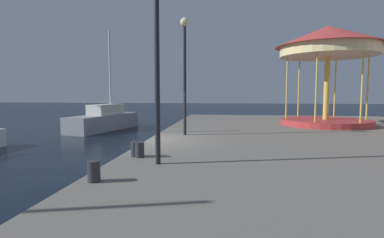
{
  "coord_description": "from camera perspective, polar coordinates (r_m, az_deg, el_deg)",
  "views": [
    {
      "loc": [
        2.89,
        -10.55,
        2.5
      ],
      "look_at": [
        1.02,
        4.85,
        1.12
      ],
      "focal_mm": 27.89,
      "sensor_mm": 36.0,
      "label": 1
    }
  ],
  "objects": [
    {
      "name": "bollard_south",
      "position": [
        7.99,
        -9.98,
        -5.82
      ],
      "size": [
        0.24,
        0.24,
        0.4
      ],
      "primitive_type": "cylinder",
      "color": "#2D2D33",
      "rests_on": "quay_dock"
    },
    {
      "name": "bollard_center",
      "position": [
        8.1,
        -10.79,
        -5.67
      ],
      "size": [
        0.24,
        0.24,
        0.4
      ],
      "primitive_type": "cylinder",
      "color": "#2D2D33",
      "rests_on": "quay_dock"
    },
    {
      "name": "lamp_post_mid_promenade",
      "position": [
        12.0,
        -1.39,
        11.92
      ],
      "size": [
        0.36,
        0.36,
        4.62
      ],
      "color": "black",
      "rests_on": "quay_dock"
    },
    {
      "name": "lamp_post_near_edge",
      "position": [
        7.18,
        -6.75,
        16.08
      ],
      "size": [
        0.36,
        0.36,
        4.53
      ],
      "color": "black",
      "rests_on": "quay_dock"
    },
    {
      "name": "ground_plane",
      "position": [
        11.22,
        -8.26,
        -7.85
      ],
      "size": [
        120.0,
        120.0,
        0.0
      ],
      "primitive_type": "plane",
      "color": "black"
    },
    {
      "name": "quay_dock",
      "position": [
        11.46,
        27.11,
        -6.05
      ],
      "size": [
        13.68,
        24.69,
        0.8
      ],
      "primitive_type": "cube",
      "color": "slate",
      "rests_on": "ground"
    },
    {
      "name": "bollard_north",
      "position": [
        6.06,
        -18.27,
        -9.48
      ],
      "size": [
        0.24,
        0.24,
        0.4
      ],
      "primitive_type": "cylinder",
      "color": "#2D2D33",
      "rests_on": "quay_dock"
    },
    {
      "name": "sailboat_grey",
      "position": [
        20.79,
        -16.44,
        -0.15
      ],
      "size": [
        3.0,
        6.14,
        6.71
      ],
      "color": "gray",
      "rests_on": "ground"
    },
    {
      "name": "carousel",
      "position": [
        17.22,
        24.58,
        11.66
      ],
      "size": [
        5.33,
        5.33,
        5.12
      ],
      "color": "#B23333",
      "rests_on": "quay_dock"
    }
  ]
}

